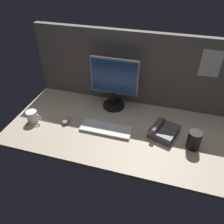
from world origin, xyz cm
name	(u,v)px	position (x,y,z in cm)	size (l,w,h in cm)	color
ground_plane	(132,131)	(0.00, 0.00, -1.50)	(180.00, 80.00, 3.00)	tan
cubicle_wall_back	(145,70)	(0.09, 37.49, 29.53)	(180.00, 5.50, 59.01)	slate
monitor	(114,82)	(-21.07, 25.12, 22.70)	(37.71, 18.00, 41.70)	black
keyboard	(106,129)	(-18.14, -6.00, 1.00)	(37.00, 13.00, 2.00)	silver
mouse	(66,120)	(-49.85, -5.63, 1.70)	(5.60, 9.60, 3.40)	#99999E
mug_ceramic_white	(32,117)	(-74.10, -11.87, 4.58)	(11.44, 8.13, 9.12)	white
mug_black_travel	(194,140)	(41.81, -6.04, 6.38)	(8.59, 8.59, 12.75)	black
desk_phone	(163,131)	(21.89, 1.12, 3.19)	(22.09, 23.36, 8.80)	#4C4C51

